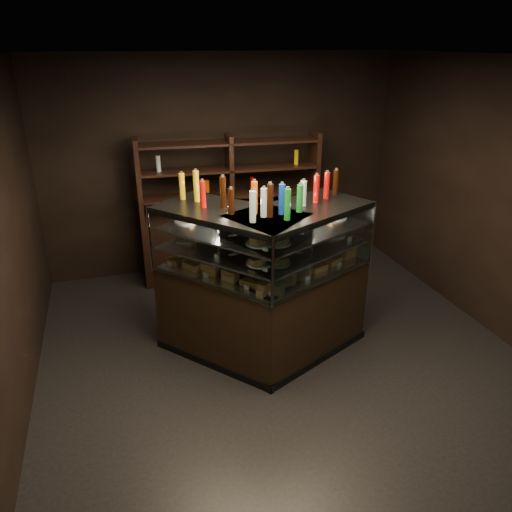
# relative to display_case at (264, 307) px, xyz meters

# --- Properties ---
(ground) EXTENTS (5.00, 5.00, 0.00)m
(ground) POSITION_rel_display_case_xyz_m (0.16, -0.07, -0.54)
(ground) COLOR black
(ground) RESTS_ON ground
(room_shell) EXTENTS (5.02, 5.02, 3.01)m
(room_shell) POSITION_rel_display_case_xyz_m (0.16, -0.07, 1.40)
(room_shell) COLOR black
(room_shell) RESTS_ON ground
(display_case) EXTENTS (2.29, 1.63, 1.63)m
(display_case) POSITION_rel_display_case_xyz_m (0.00, 0.00, 0.00)
(display_case) COLOR black
(display_case) RESTS_ON ground
(food_display) EXTENTS (1.86, 1.13, 0.49)m
(food_display) POSITION_rel_display_case_xyz_m (-0.00, -0.01, 0.66)
(food_display) COLOR gold
(food_display) RESTS_ON display_case
(bottles_top) EXTENTS (1.69, 1.00, 0.30)m
(bottles_top) POSITION_rel_display_case_xyz_m (0.00, 0.00, 1.22)
(bottles_top) COLOR #D8590A
(bottles_top) RESTS_ON display_case
(potted_conifer) EXTENTS (0.31, 0.31, 0.67)m
(potted_conifer) POSITION_rel_display_case_xyz_m (1.21, 1.31, -0.16)
(potted_conifer) COLOR black
(potted_conifer) RESTS_ON ground
(back_shelving) EXTENTS (2.46, 0.58, 2.00)m
(back_shelving) POSITION_rel_display_case_xyz_m (0.14, 1.98, 0.07)
(back_shelving) COLOR black
(back_shelving) RESTS_ON ground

